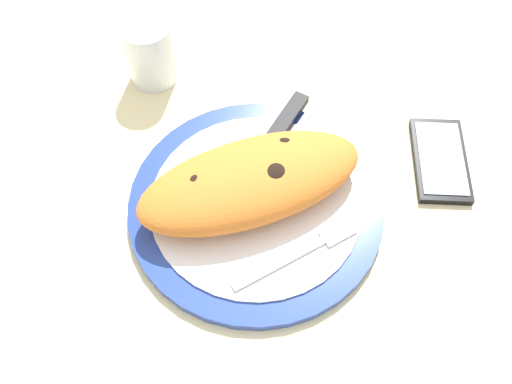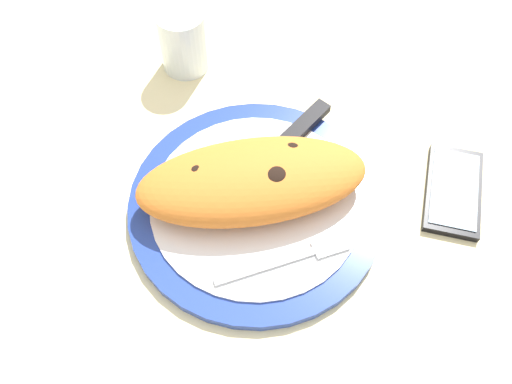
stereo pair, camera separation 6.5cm
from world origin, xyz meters
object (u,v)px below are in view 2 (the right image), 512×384
(fork, at_px, (295,257))
(knife, at_px, (287,142))
(water_glass, at_px, (184,44))
(calzone, at_px, (255,179))
(smartphone, at_px, (453,190))
(plate, at_px, (256,204))

(fork, relative_size, knife, 0.73)
(fork, relative_size, water_glass, 1.72)
(calzone, relative_size, smartphone, 2.09)
(knife, height_order, smartphone, knife)
(fork, relative_size, smartphone, 1.13)
(smartphone, height_order, water_glass, water_glass)
(plate, bearing_deg, calzone, 69.56)
(water_glass, bearing_deg, calzone, -91.08)
(plate, xyz_separation_m, smartphone, (0.23, -0.08, -0.00))
(fork, distance_m, smartphone, 0.22)
(fork, xyz_separation_m, knife, (0.06, 0.15, 0.00))
(calzone, relative_size, water_glass, 3.18)
(calzone, distance_m, water_glass, 0.25)
(knife, xyz_separation_m, smartphone, (0.16, -0.14, -0.02))
(knife, bearing_deg, fork, -113.12)
(plate, relative_size, knife, 1.42)
(plate, height_order, smartphone, plate)
(plate, height_order, water_glass, water_glass)
(calzone, height_order, fork, calzone)
(smartphone, bearing_deg, water_glass, 122.95)
(water_glass, bearing_deg, plate, -91.93)
(fork, bearing_deg, knife, 66.88)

